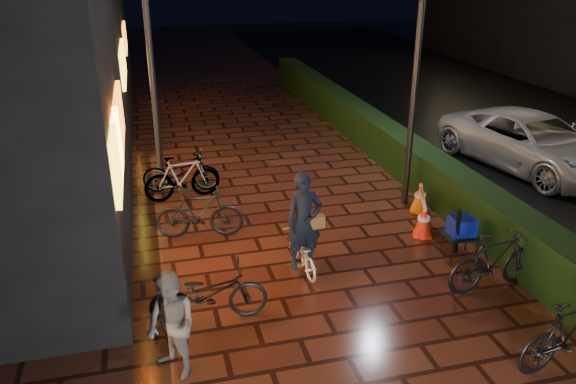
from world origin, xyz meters
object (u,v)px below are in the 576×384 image
object	(u,v)px
van	(532,142)
cyclist	(303,236)
bystander_person	(172,326)
cart_assembly	(461,229)
traffic_barrier	(421,209)

from	to	relation	value
van	cyclist	distance (m)	8.04
bystander_person	van	xyz separation A→B (m)	(9.62, 5.65, -0.04)
bystander_person	van	size ratio (longest dim) A/B	0.30
cyclist	cart_assembly	world-z (taller)	cyclist
cyclist	cart_assembly	xyz separation A→B (m)	(2.95, -0.25, -0.11)
bystander_person	cart_assembly	xyz separation A→B (m)	(5.35, 1.88, -0.17)
traffic_barrier	van	bearing A→B (deg)	28.01
traffic_barrier	cart_assembly	distance (m)	1.53
cyclist	cart_assembly	size ratio (longest dim) A/B	1.64
van	cart_assembly	world-z (taller)	van
traffic_barrier	cyclist	bearing A→B (deg)	-156.98
van	traffic_barrier	distance (m)	4.86
bystander_person	traffic_barrier	world-z (taller)	bystander_person
cyclist	van	bearing A→B (deg)	26.03
cyclist	cart_assembly	bearing A→B (deg)	-4.86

